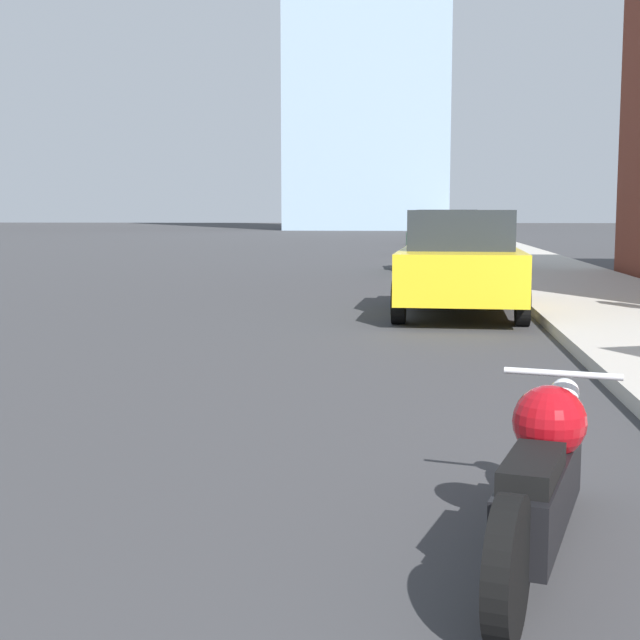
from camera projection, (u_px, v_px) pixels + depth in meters
sidewalk at (504, 251)px, 38.33m from camera, size 3.22×240.00×0.15m
motorcycle at (542, 477)px, 4.15m from camera, size 0.84×2.24×0.77m
parked_car_yellow at (460, 263)px, 14.21m from camera, size 2.08×4.32×1.67m
parked_car_green at (444, 241)px, 25.22m from camera, size 2.25×4.30×1.75m
parked_car_silver at (440, 233)px, 36.55m from camera, size 2.22×4.17×1.74m
parked_car_black at (436, 229)px, 49.23m from camera, size 2.03×4.60×1.67m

